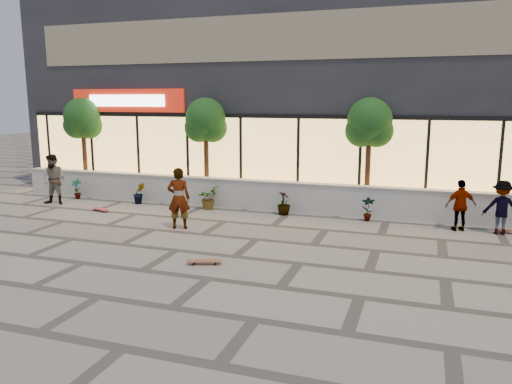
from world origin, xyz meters
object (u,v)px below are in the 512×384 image
(tree_mideast, at_px, (369,125))
(skater_right_near, at_px, (461,205))
(skater_right_far, at_px, (502,208))
(skateboard_center, at_px, (204,261))
(skater_center, at_px, (179,198))
(tree_west, at_px, (83,121))
(tree_midwest, at_px, (206,123))
(skater_left, at_px, (54,180))
(skateboard_left, at_px, (100,209))

(tree_mideast, relative_size, skater_right_near, 2.55)
(skater_right_far, height_order, skateboard_center, skater_right_far)
(tree_mideast, relative_size, skater_center, 2.11)
(skater_center, bearing_deg, skater_right_far, 176.87)
(tree_west, height_order, tree_mideast, same)
(tree_midwest, relative_size, skater_left, 2.10)
(skateboard_center, bearing_deg, tree_midwest, 93.69)
(skater_center, relative_size, skateboard_center, 2.21)
(tree_mideast, distance_m, skateboard_left, 9.69)
(tree_midwest, bearing_deg, skater_right_near, -10.14)
(tree_west, xyz_separation_m, tree_midwest, (5.50, 0.00, 0.00))
(tree_mideast, bearing_deg, skateboard_left, -162.22)
(tree_mideast, distance_m, skater_left, 11.53)
(tree_west, xyz_separation_m, skater_right_far, (15.50, -1.60, -2.20))
(tree_midwest, xyz_separation_m, skateboard_center, (3.03, -6.86, -2.90))
(tree_midwest, height_order, skateboard_left, tree_midwest)
(tree_midwest, distance_m, skater_center, 4.61)
(skater_left, distance_m, skateboard_center, 9.34)
(tree_midwest, height_order, skater_left, tree_midwest)
(skater_left, xyz_separation_m, skateboard_center, (8.13, -4.51, -0.85))
(skater_center, xyz_separation_m, skater_right_near, (8.00, 2.43, -0.16))
(tree_midwest, distance_m, skater_left, 5.98)
(skater_right_far, bearing_deg, skater_right_near, 0.93)
(skater_center, height_order, skater_right_near, skater_center)
(tree_midwest, xyz_separation_m, skateboard_left, (-2.80, -2.82, -2.91))
(tree_mideast, xyz_separation_m, skater_center, (-5.10, -4.02, -2.06))
(skater_left, relative_size, skater_right_near, 1.21)
(tree_west, distance_m, tree_mideast, 11.50)
(tree_mideast, xyz_separation_m, skater_right_far, (4.00, -1.60, -2.20))
(tree_mideast, bearing_deg, tree_midwest, 180.00)
(skater_right_near, bearing_deg, skater_right_far, 158.98)
(skater_left, distance_m, skater_right_far, 15.12)
(tree_midwest, xyz_separation_m, skater_left, (-5.10, -2.35, -2.05))
(skater_right_far, xyz_separation_m, skateboard_center, (-6.97, -5.26, -0.70))
(tree_mideast, xyz_separation_m, skater_left, (-11.10, -2.35, -2.05))
(skater_right_near, bearing_deg, skateboard_center, 21.32)
(tree_mideast, relative_size, skateboard_left, 4.94)
(tree_west, bearing_deg, skateboard_left, -46.32)
(skater_left, bearing_deg, skater_center, -25.45)
(tree_west, bearing_deg, skater_left, -80.42)
(skater_center, distance_m, skater_right_far, 9.41)
(tree_west, distance_m, skater_right_near, 14.66)
(tree_midwest, bearing_deg, tree_west, 180.00)
(tree_mideast, distance_m, skateboard_center, 8.02)
(tree_mideast, bearing_deg, skater_right_far, -21.84)
(skater_center, distance_m, skateboard_center, 3.64)
(tree_mideast, distance_m, skater_right_far, 4.84)
(skater_center, xyz_separation_m, skater_left, (-6.01, 1.67, 0.00))
(tree_midwest, bearing_deg, skateboard_left, -134.79)
(skateboard_center, xyz_separation_m, skateboard_left, (-5.83, 4.03, -0.01))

